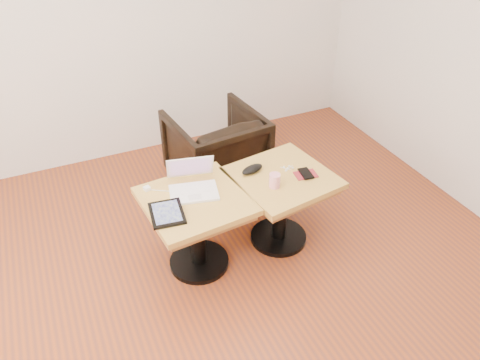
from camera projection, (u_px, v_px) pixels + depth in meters
name	position (u px, v px, depth m)	size (l,w,h in m)	color
room_shell	(206.00, 135.00, 1.89)	(4.52, 4.52, 2.71)	brown
side_table_left	(196.00, 216.00, 2.93)	(0.66, 0.66, 0.55)	black
side_table_right	(281.00, 192.00, 3.13)	(0.69, 0.69, 0.55)	black
laptop	(193.00, 184.00, 2.91)	(0.35, 0.35, 0.20)	white
tablet	(167.00, 213.00, 2.72)	(0.22, 0.26, 0.02)	black
charging_adapter	(147.00, 188.00, 2.92)	(0.04, 0.04, 0.02)	white
glasses_case	(252.00, 169.00, 3.07)	(0.16, 0.07, 0.05)	black
striped_cup	(275.00, 181.00, 2.93)	(0.07, 0.07, 0.09)	#EB4063
earbuds_tangle	(288.00, 168.00, 3.11)	(0.08, 0.05, 0.02)	white
phone_on_sleeve	(306.00, 174.00, 3.05)	(0.15, 0.13, 0.02)	maroon
armchair	(216.00, 149.00, 3.77)	(0.68, 0.70, 0.63)	black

